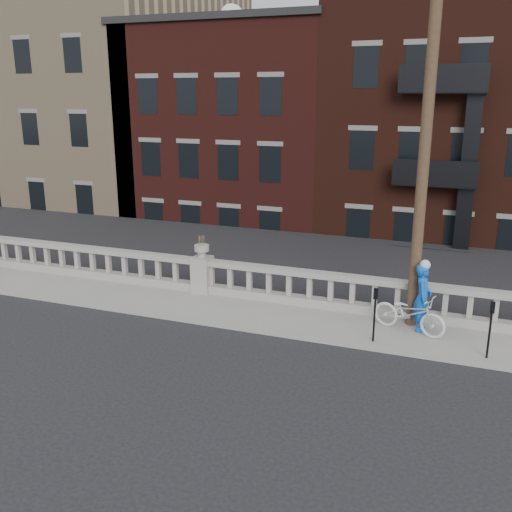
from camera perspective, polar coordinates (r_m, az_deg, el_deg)
The scene contains 10 objects.
ground at distance 14.34m, azimuth -12.27°, elevation -9.02°, with size 120.00×120.00×0.00m, color black.
sidewalk at distance 16.69m, azimuth -6.75°, elevation -4.82°, with size 32.00×2.20×0.15m, color gray.
balustrade at distance 17.31m, azimuth -5.37°, elevation -2.03°, with size 28.00×0.34×1.03m.
planter_pedestal at distance 17.25m, azimuth -5.39°, elevation -1.43°, with size 0.55×0.55×1.76m.
lower_level at distance 34.68m, azimuth 9.50°, elevation 10.25°, with size 80.00×44.00×20.80m.
utility_pole at distance 14.47m, azimuth 16.69°, elevation 12.42°, with size 1.60×0.28×10.00m.
parking_meter_c at distance 14.01m, azimuth 11.80°, elevation -5.19°, with size 0.10×0.09×1.36m.
parking_meter_d at distance 13.91m, azimuth 22.41°, elevation -6.26°, with size 0.10×0.09×1.36m.
bicycle at distance 14.90m, azimuth 15.09°, elevation -5.53°, with size 0.66×1.90×1.00m, color silver.
cyclist at distance 14.96m, azimuth 16.30°, elevation -4.00°, with size 0.64×0.42×1.75m, color blue.
Camera 1 is at (7.29, -10.81, 5.98)m, focal length 40.00 mm.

